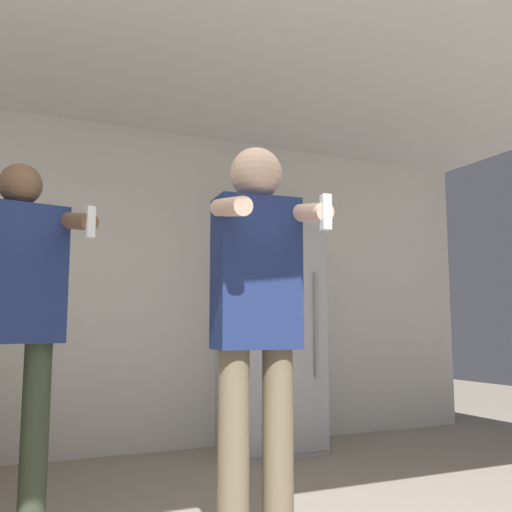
{
  "coord_description": "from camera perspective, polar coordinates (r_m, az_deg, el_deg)",
  "views": [
    {
      "loc": [
        -0.69,
        -1.28,
        0.96
      ],
      "look_at": [
        0.33,
        0.94,
        1.26
      ],
      "focal_mm": 40.0,
      "sensor_mm": 36.0,
      "label": 1
    }
  ],
  "objects": [
    {
      "name": "person_woman_foreground",
      "position": [
        2.43,
        0.07,
        -5.82
      ],
      "size": [
        0.44,
        0.48,
        1.74
      ],
      "color": "#75664C",
      "rests_on": "ground_plane"
    },
    {
      "name": "person_man_side",
      "position": [
        2.92,
        -22.98,
        -4.92
      ],
      "size": [
        0.57,
        0.6,
        1.74
      ],
      "color": "#38422D",
      "rests_on": "ground_plane"
    },
    {
      "name": "ceiling_slab",
      "position": [
        3.35,
        -10.38,
        21.86
      ],
      "size": [
        7.0,
        3.68,
        0.05
      ],
      "color": "silver",
      "rests_on": "wall_back"
    },
    {
      "name": "refrigerator",
      "position": [
        4.58,
        1.46,
        -7.99
      ],
      "size": [
        0.69,
        0.67,
        1.77
      ],
      "color": "silver",
      "rests_on": "ground_plane"
    },
    {
      "name": "wall_back",
      "position": [
        4.53,
        -15.76,
        -2.79
      ],
      "size": [
        7.0,
        0.06,
        2.55
      ],
      "color": "silver",
      "rests_on": "ground_plane"
    }
  ]
}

